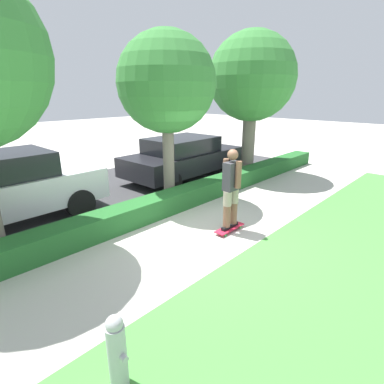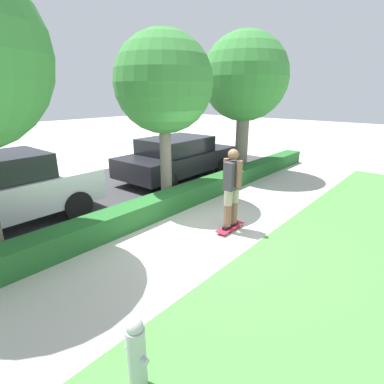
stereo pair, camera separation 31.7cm
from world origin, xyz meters
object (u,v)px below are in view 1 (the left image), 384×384
object	(u,v)px
skateboard	(230,228)
fire_hydrant	(117,352)
tree_far	(252,78)
parked_car_middle	(184,157)
tree_mid	(167,84)
parked_car_front	(6,188)
skater_person	(231,187)

from	to	relation	value
skateboard	fire_hydrant	bearing A→B (deg)	-159.71
tree_far	parked_car_middle	distance (m)	3.51
tree_far	parked_car_middle	size ratio (longest dim) A/B	1.06
tree_mid	tree_far	world-z (taller)	tree_far
parked_car_front	parked_car_middle	size ratio (longest dim) A/B	0.90
skateboard	parked_car_middle	world-z (taller)	parked_car_middle
skater_person	fire_hydrant	bearing A→B (deg)	-159.71
parked_car_middle	fire_hydrant	xyz separation A→B (m)	(-6.19, -5.25, -0.31)
skater_person	fire_hydrant	world-z (taller)	skater_person
skater_person	tree_mid	xyz separation A→B (m)	(0.34, 2.33, 2.10)
tree_mid	tree_far	bearing A→B (deg)	0.79
skateboard	tree_far	world-z (taller)	tree_far
parked_car_front	skateboard	bearing A→B (deg)	-52.25
parked_car_middle	fire_hydrant	size ratio (longest dim) A/B	5.26
skateboard	parked_car_middle	distance (m)	4.61
skater_person	parked_car_front	distance (m)	5.07
tree_mid	parked_car_middle	size ratio (longest dim) A/B	0.95
skateboard	skater_person	bearing A→B (deg)	14.04
skater_person	tree_mid	world-z (taller)	tree_mid
skater_person	fire_hydrant	size ratio (longest dim) A/B	1.99
skateboard	tree_mid	size ratio (longest dim) A/B	0.18
skater_person	parked_car_middle	xyz separation A→B (m)	(2.43, 3.86, -0.26)
tree_mid	tree_far	xyz separation A→B (m)	(3.89, 0.05, 0.26)
skateboard	parked_car_middle	bearing A→B (deg)	57.82
tree_mid	parked_car_front	distance (m)	4.47
skateboard	tree_far	bearing A→B (deg)	29.40
skateboard	skater_person	world-z (taller)	skater_person
parked_car_middle	fire_hydrant	world-z (taller)	parked_car_middle
fire_hydrant	tree_mid	bearing A→B (deg)	42.25
skateboard	fire_hydrant	size ratio (longest dim) A/B	0.92
tree_mid	fire_hydrant	distance (m)	6.14
skateboard	parked_car_front	bearing A→B (deg)	128.62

